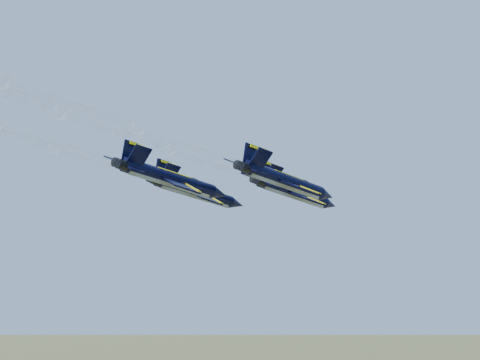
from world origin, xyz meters
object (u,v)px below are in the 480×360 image
at_px(jet_left, 197,192).
at_px(jet_slot, 172,179).
at_px(jet_lead, 295,192).
at_px(jet_right, 286,181).

height_order(jet_left, jet_slot, same).
relative_size(jet_lead, jet_slot, 1.00).
height_order(jet_lead, jet_slot, same).
xyz_separation_m(jet_left, jet_slot, (3.53, -13.82, 0.00)).
xyz_separation_m(jet_lead, jet_left, (-12.25, -6.23, 0.00)).
relative_size(jet_left, jet_right, 1.00).
distance_m(jet_lead, jet_left, 13.74).
xyz_separation_m(jet_left, jet_right, (15.44, -6.54, 0.00)).
distance_m(jet_lead, jet_slot, 21.87).
bearing_deg(jet_right, jet_left, -178.37).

